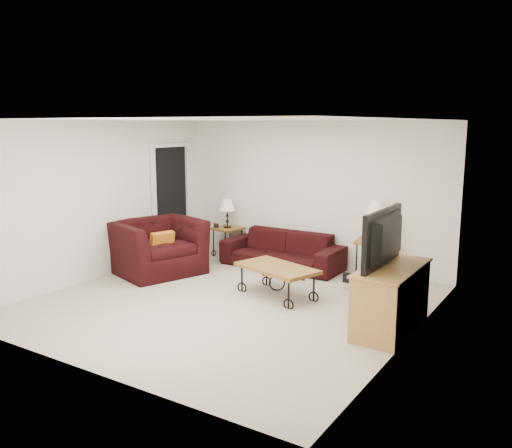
# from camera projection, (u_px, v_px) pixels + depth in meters

# --- Properties ---
(ground) EXTENTS (5.00, 5.00, 0.00)m
(ground) POSITION_uv_depth(u_px,v_px,m) (229.00, 302.00, 7.50)
(ground) COLOR #B9AD9E
(ground) RESTS_ON ground
(wall_back) EXTENTS (5.00, 0.02, 2.50)m
(wall_back) POSITION_uv_depth(u_px,v_px,m) (311.00, 194.00, 9.35)
(wall_back) COLOR silver
(wall_back) RESTS_ON ground
(wall_front) EXTENTS (5.00, 0.02, 2.50)m
(wall_front) POSITION_uv_depth(u_px,v_px,m) (79.00, 250.00, 5.20)
(wall_front) COLOR silver
(wall_front) RESTS_ON ground
(wall_left) EXTENTS (0.02, 5.00, 2.50)m
(wall_left) POSITION_uv_depth(u_px,v_px,m) (100.00, 200.00, 8.59)
(wall_left) COLOR silver
(wall_left) RESTS_ON ground
(wall_right) EXTENTS (0.02, 5.00, 2.50)m
(wall_right) POSITION_uv_depth(u_px,v_px,m) (413.00, 234.00, 5.96)
(wall_right) COLOR silver
(wall_right) RESTS_ON ground
(ceiling) EXTENTS (5.00, 5.00, 0.00)m
(ceiling) POSITION_uv_depth(u_px,v_px,m) (227.00, 120.00, 7.05)
(ceiling) COLOR white
(ceiling) RESTS_ON wall_back
(doorway) EXTENTS (0.08, 0.94, 2.04)m
(doorway) POSITION_uv_depth(u_px,v_px,m) (171.00, 202.00, 9.99)
(doorway) COLOR black
(doorway) RESTS_ON ground
(sofa) EXTENTS (2.10, 0.82, 0.61)m
(sofa) POSITION_uv_depth(u_px,v_px,m) (282.00, 250.00, 9.28)
(sofa) COLOR black
(sofa) RESTS_ON ground
(side_table_left) EXTENTS (0.54, 0.54, 0.54)m
(side_table_left) POSITION_uv_depth(u_px,v_px,m) (228.00, 242.00, 10.11)
(side_table_left) COLOR #986526
(side_table_left) RESTS_ON ground
(side_table_right) EXTENTS (0.66, 0.66, 0.64)m
(side_table_right) POSITION_uv_depth(u_px,v_px,m) (375.00, 259.00, 8.59)
(side_table_right) COLOR #986526
(side_table_right) RESTS_ON ground
(lamp_left) EXTENTS (0.33, 0.33, 0.54)m
(lamp_left) POSITION_uv_depth(u_px,v_px,m) (227.00, 213.00, 10.01)
(lamp_left) COLOR black
(lamp_left) RESTS_ON side_table_left
(lamp_right) EXTENTS (0.41, 0.41, 0.64)m
(lamp_right) POSITION_uv_depth(u_px,v_px,m) (376.00, 220.00, 8.47)
(lamp_right) COLOR black
(lamp_right) RESTS_ON side_table_right
(photo_frame_left) EXTENTS (0.11, 0.02, 0.09)m
(photo_frame_left) POSITION_uv_depth(u_px,v_px,m) (216.00, 226.00, 10.01)
(photo_frame_left) COLOR black
(photo_frame_left) RESTS_ON side_table_left
(photo_frame_right) EXTENTS (0.13, 0.02, 0.11)m
(photo_frame_right) POSITION_uv_depth(u_px,v_px,m) (382.00, 239.00, 8.32)
(photo_frame_right) COLOR black
(photo_frame_right) RESTS_ON side_table_right
(coffee_table) EXTENTS (1.32, 0.96, 0.44)m
(coffee_table) POSITION_uv_depth(u_px,v_px,m) (277.00, 281.00, 7.72)
(coffee_table) COLOR #986526
(coffee_table) RESTS_ON ground
(armchair) EXTENTS (1.56, 1.67, 0.88)m
(armchair) POSITION_uv_depth(u_px,v_px,m) (157.00, 247.00, 8.91)
(armchair) COLOR black
(armchair) RESTS_ON ground
(throw_pillow) EXTENTS (0.23, 0.41, 0.40)m
(throw_pillow) POSITION_uv_depth(u_px,v_px,m) (162.00, 244.00, 8.77)
(throw_pillow) COLOR orange
(throw_pillow) RESTS_ON armchair
(tv_stand) EXTENTS (0.55, 1.31, 0.79)m
(tv_stand) POSITION_uv_depth(u_px,v_px,m) (391.00, 299.00, 6.42)
(tv_stand) COLOR #C28E48
(tv_stand) RESTS_ON ground
(television) EXTENTS (0.15, 1.18, 0.68)m
(television) POSITION_uv_depth(u_px,v_px,m) (392.00, 238.00, 6.30)
(television) COLOR black
(television) RESTS_ON tv_stand
(backpack) EXTENTS (0.39, 0.32, 0.46)m
(backpack) POSITION_uv_depth(u_px,v_px,m) (354.00, 274.00, 8.09)
(backpack) COLOR black
(backpack) RESTS_ON ground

